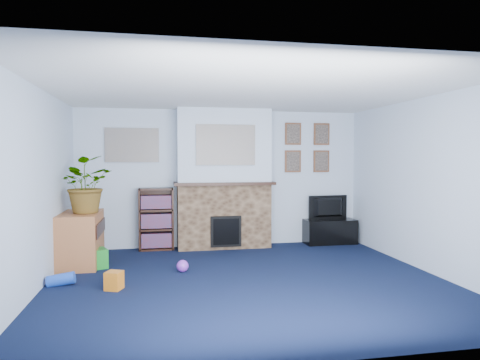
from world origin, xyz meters
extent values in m
cube|color=black|center=(0.00, 0.00, 0.00)|extent=(5.00, 4.50, 0.01)
cube|color=white|center=(0.00, 0.00, 2.40)|extent=(5.00, 4.50, 0.01)
cube|color=silver|center=(0.00, 2.25, 1.20)|extent=(5.00, 0.04, 2.40)
cube|color=silver|center=(0.00, -2.25, 1.20)|extent=(5.00, 0.04, 2.40)
cube|color=silver|center=(-2.50, 0.00, 1.20)|extent=(0.04, 4.50, 2.40)
cube|color=silver|center=(2.50, 0.00, 1.20)|extent=(0.04, 4.50, 2.40)
cube|color=brown|center=(0.00, 2.05, 0.55)|extent=(1.60, 0.40, 1.10)
cube|color=brown|center=(0.00, 2.05, 1.75)|extent=(1.60, 0.40, 1.30)
cube|color=brown|center=(0.00, 2.02, 1.12)|extent=(1.72, 0.50, 0.05)
cube|color=brown|center=(0.00, 1.84, 0.32)|extent=(0.52, 0.08, 0.52)
cube|color=brown|center=(0.00, 1.80, 0.32)|extent=(0.44, 0.02, 0.44)
cube|color=gray|center=(0.00, 1.84, 1.78)|extent=(1.00, 0.03, 0.68)
cube|color=gray|center=(-1.55, 2.23, 1.78)|extent=(0.90, 0.03, 0.58)
cube|color=brown|center=(1.30, 2.23, 2.00)|extent=(0.30, 0.03, 0.40)
cube|color=brown|center=(1.85, 2.23, 2.00)|extent=(0.30, 0.03, 0.40)
cube|color=brown|center=(1.30, 2.23, 1.50)|extent=(0.30, 0.03, 0.40)
cube|color=brown|center=(1.85, 2.23, 1.50)|extent=(0.30, 0.03, 0.40)
cube|color=black|center=(1.95, 2.03, 0.23)|extent=(0.93, 0.39, 0.44)
imported|color=black|center=(1.95, 2.05, 0.66)|extent=(0.76, 0.16, 0.43)
cube|color=black|center=(-1.16, 2.23, 0.53)|extent=(0.58, 0.02, 1.05)
cube|color=black|center=(-1.43, 2.10, 0.53)|extent=(0.03, 0.28, 1.05)
cube|color=black|center=(-0.88, 2.10, 0.53)|extent=(0.03, 0.28, 1.05)
cube|color=black|center=(-1.16, 2.10, 0.01)|extent=(0.56, 0.28, 0.03)
cube|color=black|center=(-1.16, 2.10, 0.35)|extent=(0.56, 0.28, 0.03)
cube|color=black|center=(-1.16, 2.10, 0.68)|extent=(0.56, 0.28, 0.03)
cube|color=black|center=(-1.16, 2.10, 1.04)|extent=(0.56, 0.28, 0.03)
cube|color=black|center=(-1.16, 2.09, 0.17)|extent=(0.50, 0.22, 0.24)
cube|color=black|center=(-1.16, 2.09, 0.50)|extent=(0.50, 0.22, 0.24)
cube|color=black|center=(-1.16, 2.09, 0.82)|extent=(0.50, 0.22, 0.22)
cube|color=#A65F35|center=(-2.24, 1.24, 0.35)|extent=(0.55, 0.99, 0.77)
imported|color=#26661E|center=(-2.19, 1.19, 1.18)|extent=(0.98, 0.97, 0.83)
cube|color=gold|center=(-0.07, 2.00, 1.22)|extent=(0.09, 0.05, 0.12)
cylinder|color=#B2BFC6|center=(0.35, 2.00, 1.23)|extent=(0.05, 0.05, 0.15)
sphere|color=gray|center=(-0.54, 2.00, 1.22)|extent=(0.15, 0.15, 0.15)
cylinder|color=orange|center=(0.75, 2.00, 1.21)|extent=(0.06, 0.06, 0.13)
cube|color=#198C26|center=(-2.02, 1.00, 0.14)|extent=(0.42, 0.38, 0.27)
sphere|color=purple|center=(-0.80, 0.57, 0.09)|extent=(0.16, 0.16, 0.16)
cube|color=orange|center=(-1.64, -0.06, 0.11)|extent=(0.23, 0.23, 0.22)
cylinder|color=blue|center=(-2.30, 0.23, 0.07)|extent=(0.34, 0.15, 0.19)
camera|label=1|loc=(-1.11, -5.26, 1.57)|focal=32.00mm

